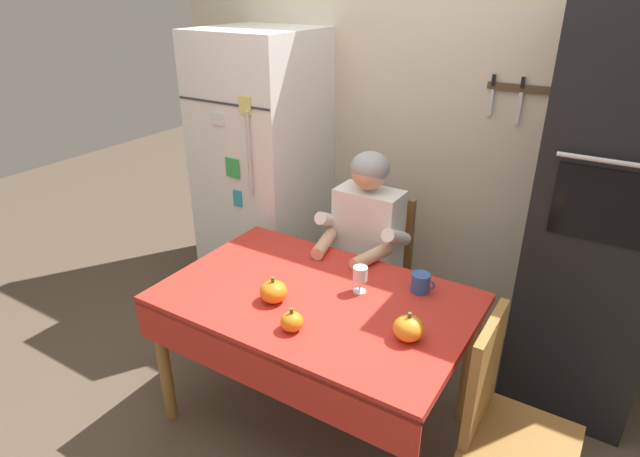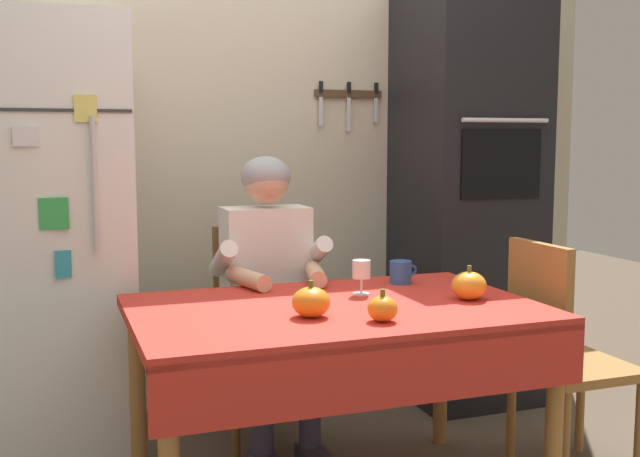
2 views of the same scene
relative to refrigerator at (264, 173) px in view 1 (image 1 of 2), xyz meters
The scene contains 13 objects.
ground_plane 1.62m from the refrigerator, 45.30° to the right, with size 10.00×10.00×0.00m, color brown.
back_wall_assembly 1.15m from the refrigerator, 21.31° to the left, with size 3.70×0.13×2.60m.
refrigerator is the anchor object (origin of this frame).
wall_oven 2.01m from the refrigerator, ahead, with size 0.60×0.64×2.10m.
dining_table 1.32m from the refrigerator, 42.91° to the right, with size 1.40×0.90×0.74m.
chair_behind_person 0.97m from the refrigerator, ahead, with size 0.40×0.40×0.93m.
seated_person 0.94m from the refrigerator, 17.53° to the right, with size 0.47×0.55×1.25m.
chair_right_side 2.10m from the refrigerator, 26.51° to the right, with size 0.40×0.40×0.93m.
coffee_mug 1.47m from the refrigerator, 23.15° to the right, with size 0.12×0.09×0.09m.
wine_glass 1.33m from the refrigerator, 33.31° to the right, with size 0.07×0.07×0.13m.
pumpkin_large 1.29m from the refrigerator, 50.85° to the right, with size 0.12×0.12×0.12m.
pumpkin_medium 1.52m from the refrigerator, 48.41° to the right, with size 0.10×0.10×0.10m.
pumpkin_small 1.72m from the refrigerator, 33.12° to the right, with size 0.13×0.13×0.12m.
Camera 1 is at (1.10, -1.64, 2.05)m, focal length 29.58 mm.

